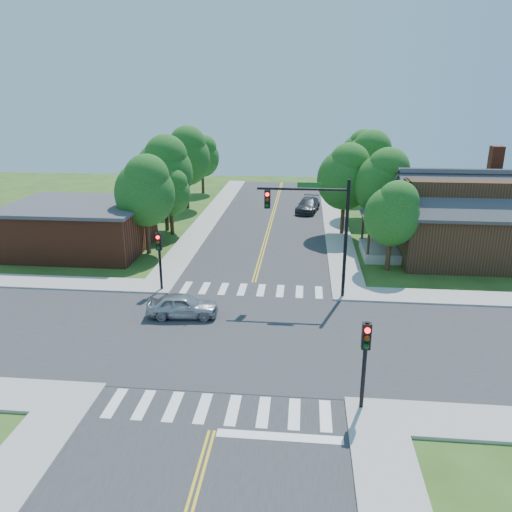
# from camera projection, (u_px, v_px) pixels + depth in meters

# --- Properties ---
(ground) EXTENTS (100.00, 100.00, 0.00)m
(ground) POSITION_uv_depth(u_px,v_px,m) (239.00, 337.00, 25.46)
(ground) COLOR #2F4816
(ground) RESTS_ON ground
(road_ns) EXTENTS (10.00, 90.00, 0.04)m
(road_ns) POSITION_uv_depth(u_px,v_px,m) (239.00, 336.00, 25.45)
(road_ns) COLOR #2D2D30
(road_ns) RESTS_ON ground
(road_ew) EXTENTS (90.00, 10.00, 0.04)m
(road_ew) POSITION_uv_depth(u_px,v_px,m) (239.00, 336.00, 25.45)
(road_ew) COLOR #2D2D30
(road_ew) RESTS_ON ground
(intersection_patch) EXTENTS (10.20, 10.20, 0.06)m
(intersection_patch) POSITION_uv_depth(u_px,v_px,m) (239.00, 337.00, 25.46)
(intersection_patch) COLOR #2D2D30
(intersection_patch) RESTS_ON ground
(sidewalk_ne) EXTENTS (40.00, 40.00, 0.14)m
(sidewalk_ne) POSITION_uv_depth(u_px,v_px,m) (466.00, 251.00, 38.89)
(sidewalk_ne) COLOR #9E9B93
(sidewalk_ne) RESTS_ON ground
(sidewalk_nw) EXTENTS (40.00, 40.00, 0.14)m
(sidewalk_nw) POSITION_uv_depth(u_px,v_px,m) (77.00, 239.00, 41.85)
(sidewalk_nw) COLOR #9E9B93
(sidewalk_nw) RESTS_ON ground
(crosswalk_north) EXTENTS (8.85, 2.00, 0.01)m
(crosswalk_north) POSITION_uv_depth(u_px,v_px,m) (252.00, 290.00, 31.30)
(crosswalk_north) COLOR white
(crosswalk_north) RESTS_ON ground
(crosswalk_south) EXTENTS (8.85, 2.00, 0.01)m
(crosswalk_south) POSITION_uv_depth(u_px,v_px,m) (218.00, 409.00, 19.59)
(crosswalk_south) COLOR white
(crosswalk_south) RESTS_ON ground
(centerline) EXTENTS (0.30, 90.00, 0.01)m
(centerline) POSITION_uv_depth(u_px,v_px,m) (239.00, 336.00, 25.45)
(centerline) COLOR gold
(centerline) RESTS_ON ground
(stop_bar) EXTENTS (4.60, 0.45, 0.09)m
(stop_bar) POSITION_uv_depth(u_px,v_px,m) (279.00, 438.00, 18.05)
(stop_bar) COLOR white
(stop_bar) RESTS_ON ground
(signal_mast_ne) EXTENTS (5.30, 0.42, 7.20)m
(signal_mast_ne) POSITION_uv_depth(u_px,v_px,m) (317.00, 219.00, 28.84)
(signal_mast_ne) COLOR black
(signal_mast_ne) RESTS_ON ground
(signal_pole_se) EXTENTS (0.34, 0.42, 3.80)m
(signal_pole_se) POSITION_uv_depth(u_px,v_px,m) (365.00, 350.00, 18.79)
(signal_pole_se) COLOR black
(signal_pole_se) RESTS_ON ground
(signal_pole_nw) EXTENTS (0.34, 0.42, 3.80)m
(signal_pole_nw) POSITION_uv_depth(u_px,v_px,m) (159.00, 251.00, 30.41)
(signal_pole_nw) COLOR black
(signal_pole_nw) RESTS_ON ground
(house_ne) EXTENTS (13.05, 8.80, 7.11)m
(house_ne) POSITION_uv_depth(u_px,v_px,m) (468.00, 214.00, 36.44)
(house_ne) COLOR #331A12
(house_ne) RESTS_ON ground
(building_nw) EXTENTS (10.40, 8.40, 3.73)m
(building_nw) POSITION_uv_depth(u_px,v_px,m) (79.00, 227.00, 38.66)
(building_nw) COLOR brown
(building_nw) RESTS_ON ground
(tree_e_a) EXTENTS (3.73, 3.55, 6.35)m
(tree_e_a) POSITION_uv_depth(u_px,v_px,m) (393.00, 212.00, 33.49)
(tree_e_a) COLOR #382314
(tree_e_a) RESTS_ON ground
(tree_e_b) EXTENTS (4.57, 4.34, 7.76)m
(tree_e_b) POSITION_uv_depth(u_px,v_px,m) (384.00, 181.00, 39.76)
(tree_e_b) COLOR #382314
(tree_e_b) RESTS_ON ground
(tree_e_c) EXTENTS (5.00, 4.75, 8.50)m
(tree_e_c) POSITION_uv_depth(u_px,v_px,m) (369.00, 161.00, 47.56)
(tree_e_c) COLOR #382314
(tree_e_c) RESTS_ON ground
(tree_e_d) EXTENTS (4.66, 4.42, 7.92)m
(tree_e_d) POSITION_uv_depth(u_px,v_px,m) (361.00, 154.00, 55.92)
(tree_e_d) COLOR #382314
(tree_e_d) RESTS_ON ground
(tree_w_a) EXTENTS (4.48, 4.25, 7.61)m
(tree_w_a) POSITION_uv_depth(u_px,v_px,m) (145.00, 189.00, 36.90)
(tree_w_a) COLOR #382314
(tree_w_a) RESTS_ON ground
(tree_w_b) EXTENTS (4.98, 4.73, 8.47)m
(tree_w_b) POSITION_uv_depth(u_px,v_px,m) (165.00, 168.00, 43.03)
(tree_w_b) COLOR #382314
(tree_w_b) RESTS_ON ground
(tree_w_c) EXTENTS (5.07, 4.82, 8.63)m
(tree_w_c) POSITION_uv_depth(u_px,v_px,m) (186.00, 155.00, 51.34)
(tree_w_c) COLOR #382314
(tree_w_c) RESTS_ON ground
(tree_w_d) EXTENTS (4.12, 3.91, 7.00)m
(tree_w_d) POSITION_uv_depth(u_px,v_px,m) (203.00, 155.00, 59.51)
(tree_w_d) COLOR #382314
(tree_w_d) RESTS_ON ground
(tree_house) EXTENTS (4.66, 4.42, 7.92)m
(tree_house) POSITION_uv_depth(u_px,v_px,m) (346.00, 175.00, 41.76)
(tree_house) COLOR #382314
(tree_house) RESTS_ON ground
(tree_bldg) EXTENTS (3.45, 3.27, 5.86)m
(tree_bldg) POSITION_uv_depth(u_px,v_px,m) (171.00, 191.00, 42.35)
(tree_bldg) COLOR #382314
(tree_bldg) RESTS_ON ground
(car_silver) EXTENTS (2.24, 4.17, 1.33)m
(car_silver) POSITION_uv_depth(u_px,v_px,m) (182.00, 306.00, 27.45)
(car_silver) COLOR #B1B2B8
(car_silver) RESTS_ON ground
(car_dgrey) EXTENTS (3.67, 5.55, 1.41)m
(car_dgrey) POSITION_uv_depth(u_px,v_px,m) (308.00, 205.00, 51.25)
(car_dgrey) COLOR #333539
(car_dgrey) RESTS_ON ground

